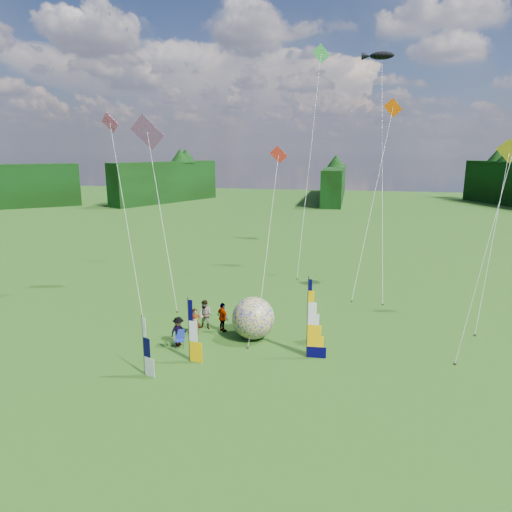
% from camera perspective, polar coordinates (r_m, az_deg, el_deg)
% --- Properties ---
extents(ground, '(220.00, 220.00, 0.00)m').
position_cam_1_polar(ground, '(22.74, 0.42, -16.07)').
color(ground, '#39691A').
rests_on(ground, ground).
extents(treeline_ring, '(210.00, 210.00, 8.00)m').
position_cam_1_polar(treeline_ring, '(21.07, 0.43, -6.54)').
color(treeline_ring, black).
rests_on(treeline_ring, ground).
extents(feather_banner_main, '(1.22, 0.17, 4.45)m').
position_cam_1_polar(feather_banner_main, '(24.88, 6.45, -7.83)').
color(feather_banner_main, '#040136').
rests_on(feather_banner_main, ground).
extents(side_banner_left, '(0.97, 0.25, 3.48)m').
position_cam_1_polar(side_banner_left, '(24.74, -8.40, -9.22)').
color(side_banner_left, '#FBB200').
rests_on(side_banner_left, ground).
extents(side_banner_far, '(0.88, 0.47, 3.08)m').
position_cam_1_polar(side_banner_far, '(23.84, -13.90, -10.90)').
color(side_banner_far, white).
rests_on(side_banner_far, ground).
extents(bol_inflatable, '(2.82, 2.82, 2.55)m').
position_cam_1_polar(bol_inflatable, '(27.51, -0.35, -7.76)').
color(bol_inflatable, '#00059D').
rests_on(bol_inflatable, ground).
extents(spectator_a, '(0.73, 0.64, 1.69)m').
position_cam_1_polar(spectator_a, '(28.34, -7.59, -8.18)').
color(spectator_a, '#66594C').
rests_on(spectator_a, ground).
extents(spectator_b, '(0.95, 0.51, 1.89)m').
position_cam_1_polar(spectator_b, '(29.15, -6.33, -7.31)').
color(spectator_b, '#66594C').
rests_on(spectator_b, ground).
extents(spectator_c, '(0.90, 1.17, 1.72)m').
position_cam_1_polar(spectator_c, '(27.09, -9.67, -9.25)').
color(spectator_c, '#66594C').
rests_on(spectator_c, ground).
extents(spectator_d, '(1.11, 1.07, 1.87)m').
position_cam_1_polar(spectator_d, '(28.64, -4.18, -7.66)').
color(spectator_d, '#66594C').
rests_on(spectator_d, ground).
extents(camp_chair, '(0.72, 0.72, 1.01)m').
position_cam_1_polar(camp_chair, '(26.93, -9.53, -10.20)').
color(camp_chair, navy).
rests_on(camp_chair, ground).
extents(kite_whale, '(6.73, 16.36, 20.88)m').
position_cam_1_polar(kite_whale, '(39.59, 15.57, 11.74)').
color(kite_whale, black).
rests_on(kite_whale, ground).
extents(kite_rainbow_delta, '(9.24, 10.98, 14.72)m').
position_cam_1_polar(kite_rainbow_delta, '(34.53, -11.83, 6.67)').
color(kite_rainbow_delta, red).
rests_on(kite_rainbow_delta, ground).
extents(kite_parafoil, '(9.74, 10.34, 18.77)m').
position_cam_1_polar(kite_parafoil, '(27.54, 28.42, 8.03)').
color(kite_parafoil, red).
rests_on(kite_parafoil, ground).
extents(small_kite_red, '(4.17, 11.61, 11.95)m').
position_cam_1_polar(small_kite_red, '(36.44, 1.81, 5.07)').
color(small_kite_red, red).
rests_on(small_kite_red, ground).
extents(small_kite_orange, '(7.02, 12.39, 15.88)m').
position_cam_1_polar(small_kite_orange, '(37.95, 14.56, 7.98)').
color(small_kite_orange, '#FF5600').
rests_on(small_kite_orange, ground).
extents(small_kite_yellow, '(6.25, 9.11, 12.37)m').
position_cam_1_polar(small_kite_yellow, '(32.72, 27.62, 3.01)').
color(small_kite_yellow, gold).
rests_on(small_kite_yellow, ground).
extents(small_kite_pink, '(8.64, 9.68, 14.25)m').
position_cam_1_polar(small_kite_pink, '(32.81, -16.02, 5.70)').
color(small_kite_pink, '#DA4774').
rests_on(small_kite_pink, ground).
extents(small_kite_green, '(7.12, 12.59, 21.55)m').
position_cam_1_polar(small_kite_green, '(43.09, 6.75, 12.65)').
color(small_kite_green, green).
rests_on(small_kite_green, ground).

